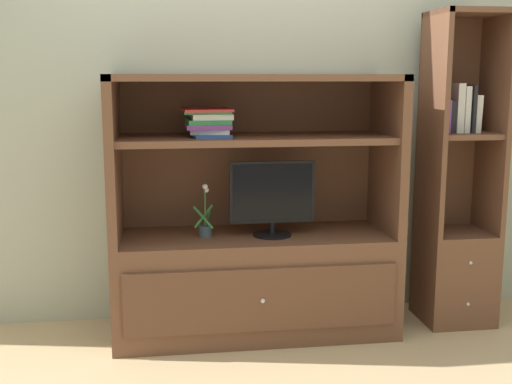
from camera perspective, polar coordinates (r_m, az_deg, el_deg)
The scene contains 8 objects.
ground_plane at distance 3.41m, azimuth 0.85°, elevation -14.74°, with size 8.00×8.00×0.00m, color tan.
painted_rear_wall at distance 3.83m, azimuth -0.85°, elevation 9.64°, with size 6.00×0.10×2.80m, color #ADB29E.
media_console at distance 3.63m, azimuth -0.13°, elevation -5.40°, with size 1.57×0.60×1.45m.
tv_monitor at distance 3.51m, azimuth 1.47°, elevation -0.46°, with size 0.47×0.21×0.42m.
potted_plant at distance 3.54m, azimuth -4.55°, elevation -2.87°, with size 0.11×0.11×0.30m.
magazine_stack at distance 3.47m, azimuth -4.24°, elevation 6.25°, with size 0.27×0.34×0.15m.
bookshelf_tall at distance 3.94m, azimuth 17.48°, elevation -2.39°, with size 0.40×0.39×1.81m.
upright_book_row at distance 3.83m, azimuth 17.67°, elevation 6.85°, with size 0.23×0.17×0.28m.
Camera 1 is at (-0.48, -3.05, 1.43)m, focal length 44.77 mm.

